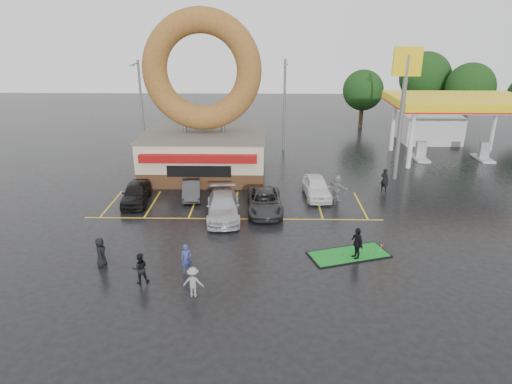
{
  "coord_description": "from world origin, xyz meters",
  "views": [
    {
      "loc": [
        2.08,
        -24.48,
        12.38
      ],
      "look_at": [
        1.55,
        2.67,
        2.2
      ],
      "focal_mm": 32.0,
      "sensor_mm": 36.0,
      "label": 1
    }
  ],
  "objects_px": {
    "putting_green": "(349,254)",
    "car_dgrey": "(191,190)",
    "donut_shop": "(204,123)",
    "shell_sign": "(404,89)",
    "gas_station": "(445,115)",
    "streetlight_right": "(403,102)",
    "car_white": "(317,187)",
    "dumpster": "(156,163)",
    "car_black": "(136,193)",
    "person_cameraman": "(357,243)",
    "streetlight_left": "(141,104)",
    "car_grey": "(265,202)",
    "streetlight_mid": "(284,103)",
    "person_blue": "(186,259)",
    "car_silver": "(223,207)"
  },
  "relations": [
    {
      "from": "streetlight_mid",
      "to": "car_dgrey",
      "type": "xyz_separation_m",
      "value": [
        -7.38,
        -13.58,
        -4.17
      ]
    },
    {
      "from": "car_silver",
      "to": "gas_station",
      "type": "bearing_deg",
      "value": 34.63
    },
    {
      "from": "person_cameraman",
      "to": "shell_sign",
      "type": "bearing_deg",
      "value": 138.55
    },
    {
      "from": "dumpster",
      "to": "shell_sign",
      "type": "bearing_deg",
      "value": 3.72
    },
    {
      "from": "car_white",
      "to": "person_blue",
      "type": "relative_size",
      "value": 2.83
    },
    {
      "from": "streetlight_right",
      "to": "car_grey",
      "type": "xyz_separation_m",
      "value": [
        -13.9,
        -17.15,
        -4.08
      ]
    },
    {
      "from": "streetlight_left",
      "to": "car_grey",
      "type": "height_order",
      "value": "streetlight_left"
    },
    {
      "from": "gas_station",
      "to": "putting_green",
      "type": "xyz_separation_m",
      "value": [
        -13.12,
        -22.46,
        -3.66
      ]
    },
    {
      "from": "streetlight_left",
      "to": "car_grey",
      "type": "distance_m",
      "value": 19.81
    },
    {
      "from": "donut_shop",
      "to": "streetlight_left",
      "type": "xyz_separation_m",
      "value": [
        -7.0,
        6.95,
        0.32
      ]
    },
    {
      "from": "car_white",
      "to": "dumpster",
      "type": "height_order",
      "value": "car_white"
    },
    {
      "from": "person_blue",
      "to": "car_grey",
      "type": "bearing_deg",
      "value": 39.85
    },
    {
      "from": "car_grey",
      "to": "shell_sign",
      "type": "bearing_deg",
      "value": 30.58
    },
    {
      "from": "donut_shop",
      "to": "shell_sign",
      "type": "xyz_separation_m",
      "value": [
        16.0,
        -0.97,
        2.91
      ]
    },
    {
      "from": "car_black",
      "to": "car_grey",
      "type": "distance_m",
      "value": 9.42
    },
    {
      "from": "car_white",
      "to": "streetlight_right",
      "type": "bearing_deg",
      "value": 51.74
    },
    {
      "from": "gas_station",
      "to": "car_black",
      "type": "xyz_separation_m",
      "value": [
        -27.22,
        -14.78,
        -2.95
      ]
    },
    {
      "from": "gas_station",
      "to": "car_dgrey",
      "type": "distance_m",
      "value": 27.22
    },
    {
      "from": "streetlight_right",
      "to": "car_dgrey",
      "type": "relative_size",
      "value": 2.43
    },
    {
      "from": "car_grey",
      "to": "person_blue",
      "type": "height_order",
      "value": "person_blue"
    },
    {
      "from": "streetlight_right",
      "to": "car_silver",
      "type": "distance_m",
      "value": 25.04
    },
    {
      "from": "car_dgrey",
      "to": "person_blue",
      "type": "relative_size",
      "value": 2.34
    },
    {
      "from": "person_blue",
      "to": "person_cameraman",
      "type": "bearing_deg",
      "value": -13.81
    },
    {
      "from": "streetlight_right",
      "to": "car_white",
      "type": "bearing_deg",
      "value": -125.04
    },
    {
      "from": "car_dgrey",
      "to": "shell_sign",
      "type": "bearing_deg",
      "value": 8.06
    },
    {
      "from": "person_cameraman",
      "to": "streetlight_left",
      "type": "bearing_deg",
      "value": -160.51
    },
    {
      "from": "streetlight_mid",
      "to": "car_grey",
      "type": "height_order",
      "value": "streetlight_mid"
    },
    {
      "from": "car_white",
      "to": "person_blue",
      "type": "xyz_separation_m",
      "value": [
        -7.94,
        -11.2,
        0.03
      ]
    },
    {
      "from": "car_silver",
      "to": "car_grey",
      "type": "height_order",
      "value": "car_silver"
    },
    {
      "from": "car_black",
      "to": "car_white",
      "type": "bearing_deg",
      "value": 0.87
    },
    {
      "from": "streetlight_mid",
      "to": "streetlight_right",
      "type": "distance_m",
      "value": 12.04
    },
    {
      "from": "putting_green",
      "to": "car_dgrey",
      "type": "bearing_deg",
      "value": 139.17
    },
    {
      "from": "car_silver",
      "to": "dumpster",
      "type": "height_order",
      "value": "car_silver"
    },
    {
      "from": "person_cameraman",
      "to": "donut_shop",
      "type": "bearing_deg",
      "value": -164.31
    },
    {
      "from": "gas_station",
      "to": "car_grey",
      "type": "xyz_separation_m",
      "value": [
        -17.9,
        -16.17,
        -3.0
      ]
    },
    {
      "from": "person_cameraman",
      "to": "gas_station",
      "type": "bearing_deg",
      "value": 131.94
    },
    {
      "from": "streetlight_right",
      "to": "person_cameraman",
      "type": "height_order",
      "value": "streetlight_right"
    },
    {
      "from": "car_black",
      "to": "car_white",
      "type": "distance_m",
      "value": 13.28
    },
    {
      "from": "shell_sign",
      "to": "car_white",
      "type": "bearing_deg",
      "value": -148.12
    },
    {
      "from": "streetlight_right",
      "to": "putting_green",
      "type": "relative_size",
      "value": 1.84
    },
    {
      "from": "streetlight_left",
      "to": "streetlight_mid",
      "type": "height_order",
      "value": "same"
    },
    {
      "from": "dumpster",
      "to": "putting_green",
      "type": "xyz_separation_m",
      "value": [
        14.38,
        -15.38,
        -0.61
      ]
    },
    {
      "from": "putting_green",
      "to": "person_cameraman",
      "type": "bearing_deg",
      "value": -47.98
    },
    {
      "from": "car_dgrey",
      "to": "person_cameraman",
      "type": "height_order",
      "value": "person_cameraman"
    },
    {
      "from": "donut_shop",
      "to": "shell_sign",
      "type": "distance_m",
      "value": 16.29
    },
    {
      "from": "person_cameraman",
      "to": "car_grey",
      "type": "bearing_deg",
      "value": -161.29
    },
    {
      "from": "shell_sign",
      "to": "car_silver",
      "type": "height_order",
      "value": "shell_sign"
    },
    {
      "from": "streetlight_left",
      "to": "car_grey",
      "type": "xyz_separation_m",
      "value": [
        12.1,
        -15.15,
        -4.08
      ]
    },
    {
      "from": "streetlight_left",
      "to": "dumpster",
      "type": "relative_size",
      "value": 5.0
    },
    {
      "from": "shell_sign",
      "to": "streetlight_right",
      "type": "xyz_separation_m",
      "value": [
        3.0,
        9.92,
        -2.6
      ]
    }
  ]
}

